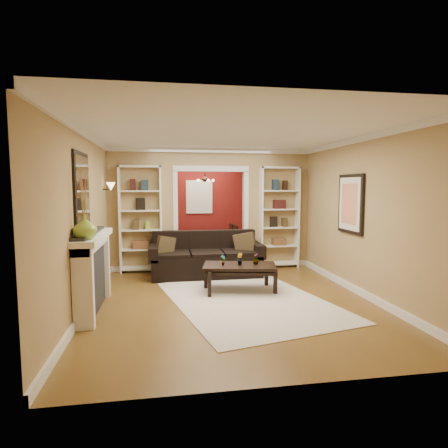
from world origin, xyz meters
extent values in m
plane|color=brown|center=(0.00, 0.00, 0.00)|extent=(8.00, 8.00, 0.00)
plane|color=white|center=(0.00, 0.00, 2.70)|extent=(8.00, 8.00, 0.00)
plane|color=tan|center=(0.00, 4.00, 1.35)|extent=(8.00, 0.00, 8.00)
plane|color=tan|center=(0.00, -4.00, 1.35)|extent=(8.00, 0.00, 8.00)
plane|color=tan|center=(-2.25, 0.00, 1.35)|extent=(0.00, 8.00, 8.00)
plane|color=tan|center=(2.25, 0.00, 1.35)|extent=(0.00, 8.00, 8.00)
cube|color=tan|center=(0.00, 1.20, 1.35)|extent=(4.50, 0.15, 2.70)
cube|color=maroon|center=(0.00, 3.97, 1.32)|extent=(4.44, 0.04, 2.64)
cube|color=#8CA5CC|center=(0.00, 3.93, 1.55)|extent=(0.78, 0.03, 0.98)
cube|color=beige|center=(0.27, -1.40, 0.01)|extent=(2.96, 3.65, 0.01)
cube|color=black|center=(-0.20, 0.45, 0.46)|extent=(2.33, 1.01, 0.91)
cube|color=brown|center=(-1.03, 0.43, 0.63)|extent=(0.38, 0.27, 0.37)
cube|color=brown|center=(0.62, 0.43, 0.67)|extent=(0.45, 0.32, 0.44)
cube|color=black|center=(0.25, -0.81, 0.24)|extent=(1.38, 0.92, 0.48)
imported|color=#336626|center=(-0.05, -0.81, 0.57)|extent=(0.12, 0.12, 0.19)
imported|color=#336626|center=(0.25, -0.81, 0.58)|extent=(0.12, 0.13, 0.21)
imported|color=#336626|center=(0.54, -0.81, 0.58)|extent=(0.12, 0.12, 0.20)
cube|color=white|center=(-1.55, 1.03, 1.15)|extent=(0.90, 0.30, 2.30)
cube|color=white|center=(1.55, 1.03, 1.15)|extent=(0.90, 0.30, 2.30)
cube|color=white|center=(-2.09, -1.50, 0.58)|extent=(0.32, 1.70, 1.16)
imported|color=#84A535|center=(-2.09, -2.08, 1.32)|extent=(0.38, 0.38, 0.32)
cube|color=silver|center=(-2.23, -1.50, 1.80)|extent=(0.03, 0.95, 1.10)
cube|color=#FFE0A5|center=(-2.15, 0.55, 1.83)|extent=(0.18, 0.18, 0.22)
cube|color=black|center=(2.21, -1.00, 1.55)|extent=(0.04, 0.85, 1.05)
imported|color=black|center=(0.05, 2.83, 0.27)|extent=(1.51, 0.84, 0.53)
cube|color=black|center=(-0.50, 2.53, 0.47)|extent=(0.50, 0.50, 0.95)
cube|color=black|center=(0.60, 2.53, 0.43)|extent=(0.44, 0.44, 0.86)
cube|color=black|center=(-0.50, 3.13, 0.39)|extent=(0.50, 0.50, 0.79)
cube|color=black|center=(0.60, 3.13, 0.42)|extent=(0.42, 0.42, 0.84)
cube|color=#312016|center=(0.00, 2.70, 2.02)|extent=(0.50, 0.50, 0.30)
camera|label=1|loc=(-1.08, -7.19, 1.85)|focal=30.00mm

